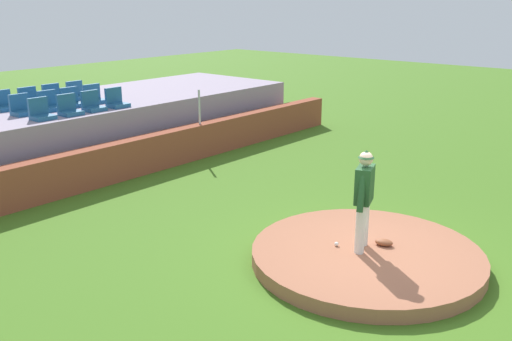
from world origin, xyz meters
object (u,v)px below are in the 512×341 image
(stadium_chair_7, at_px, (94,97))
(stadium_chair_2, at_px, (93,105))
(stadium_chair_1, at_px, (69,108))
(stadium_chair_4, at_px, (22,108))
(stadium_chair_11, at_px, (77,94))
(stadium_chair_5, at_px, (50,104))
(pitcher, at_px, (364,193))
(fielding_glove, at_px, (384,242))
(stadium_chair_3, at_px, (116,101))
(stadium_chair_9, at_px, (30,101))
(stadium_chair_0, at_px, (41,113))
(stadium_chair_10, at_px, (53,97))
(stadium_chair_6, at_px, (72,101))
(stadium_chair_8, at_px, (4,104))
(baseball, at_px, (337,244))

(stadium_chair_7, bearing_deg, stadium_chair_2, 53.25)
(stadium_chair_1, xyz_separation_m, stadium_chair_7, (1.36, 0.93, 0.00))
(stadium_chair_4, relative_size, stadium_chair_11, 1.00)
(stadium_chair_4, bearing_deg, stadium_chair_5, 179.95)
(stadium_chair_11, bearing_deg, pitcher, 83.63)
(fielding_glove, distance_m, stadium_chair_1, 8.33)
(stadium_chair_3, relative_size, stadium_chair_9, 1.00)
(stadium_chair_0, height_order, stadium_chair_10, same)
(stadium_chair_1, distance_m, stadium_chair_2, 0.68)
(stadium_chair_6, bearing_deg, stadium_chair_8, -32.18)
(stadium_chair_5, distance_m, stadium_chair_6, 0.66)
(baseball, xyz_separation_m, stadium_chair_7, (1.23, 8.52, 1.40))
(stadium_chair_7, xyz_separation_m, stadium_chair_11, (0.04, 0.89, 0.00))
(fielding_glove, relative_size, stadium_chair_3, 0.60)
(pitcher, relative_size, stadium_chair_10, 3.39)
(stadium_chair_7, relative_size, stadium_chair_10, 1.00)
(stadium_chair_2, distance_m, stadium_chair_9, 1.89)
(stadium_chair_0, xyz_separation_m, stadium_chair_11, (2.11, 1.79, 0.00))
(stadium_chair_0, height_order, stadium_chair_4, same)
(fielding_glove, distance_m, stadium_chair_4, 9.27)
(stadium_chair_6, bearing_deg, stadium_chair_10, -90.83)
(pitcher, bearing_deg, baseball, 96.19)
(fielding_glove, distance_m, stadium_chair_5, 9.19)
(stadium_chair_7, bearing_deg, stadium_chair_3, 90.81)
(stadium_chair_3, xyz_separation_m, stadium_chair_10, (-0.70, 1.84, 0.00))
(stadium_chair_4, distance_m, stadium_chair_9, 1.14)
(stadium_chair_0, bearing_deg, stadium_chair_6, -147.20)
(stadium_chair_10, bearing_deg, fielding_glove, 89.98)
(stadium_chair_6, xyz_separation_m, stadium_chair_11, (0.74, 0.90, 0.00))
(stadium_chair_0, relative_size, stadium_chair_2, 1.00)
(stadium_chair_2, distance_m, stadium_chair_10, 1.80)
(baseball, xyz_separation_m, fielding_glove, (0.54, -0.59, 0.02))
(stadium_chair_6, bearing_deg, pitcher, 87.71)
(stadium_chair_2, distance_m, stadium_chair_11, 1.93)
(stadium_chair_3, distance_m, stadium_chair_5, 1.63)
(stadium_chair_2, height_order, stadium_chair_11, same)
(stadium_chair_5, distance_m, stadium_chair_10, 1.16)
(stadium_chair_6, height_order, stadium_chair_7, same)
(baseball, relative_size, stadium_chair_5, 0.15)
(stadium_chair_6, distance_m, stadium_chair_7, 0.70)
(stadium_chair_7, xyz_separation_m, stadium_chair_8, (-2.08, 0.86, 0.00))
(stadium_chair_11, bearing_deg, stadium_chair_0, 40.23)
(fielding_glove, bearing_deg, stadium_chair_5, -10.52)
(stadium_chair_1, bearing_deg, stadium_chair_3, 179.61)
(stadium_chair_6, bearing_deg, stadium_chair_4, 1.77)
(stadium_chair_7, bearing_deg, stadium_chair_6, 1.08)
(stadium_chair_9, bearing_deg, stadium_chair_1, 91.06)
(baseball, relative_size, stadium_chair_4, 0.15)
(pitcher, relative_size, stadium_chair_5, 3.39)
(stadium_chair_2, xyz_separation_m, stadium_chair_10, (-0.01, 1.80, 0.00))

